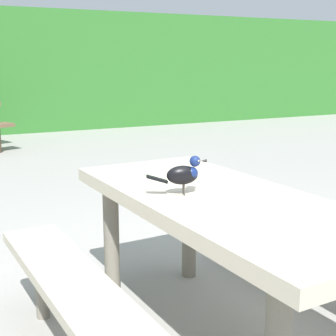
{
  "coord_description": "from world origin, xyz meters",
  "views": [
    {
      "loc": [
        -1.5,
        -1.79,
        1.35
      ],
      "look_at": [
        -0.44,
        0.33,
        0.84
      ],
      "focal_mm": 52.73,
      "sensor_mm": 36.0,
      "label": 1
    }
  ],
  "objects": [
    {
      "name": "hedge_wall",
      "position": [
        0.0,
        8.76,
        1.17
      ],
      "size": [
        28.0,
        1.91,
        2.33
      ],
      "primitive_type": "cube",
      "color": "#2D6B28",
      "rests_on": "ground"
    },
    {
      "name": "picnic_table_foreground",
      "position": [
        -0.28,
        0.09,
        0.56
      ],
      "size": [
        1.77,
        1.84,
        0.74
      ],
      "color": "#B2A893",
      "rests_on": "ground"
    },
    {
      "name": "ground_plane",
      "position": [
        0.0,
        0.0,
        0.0
      ],
      "size": [
        60.0,
        60.0,
        0.0
      ],
      "primitive_type": "plane",
      "color": "gray"
    },
    {
      "name": "bird_grackle",
      "position": [
        -0.43,
        0.18,
        0.84
      ],
      "size": [
        0.28,
        0.11,
        0.18
      ],
      "color": "black",
      "rests_on": "picnic_table_foreground"
    }
  ]
}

